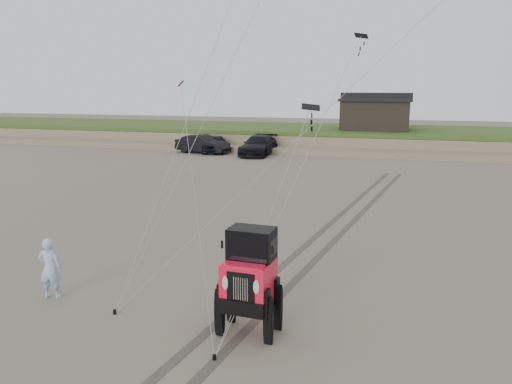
% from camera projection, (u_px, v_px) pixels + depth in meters
% --- Properties ---
extents(ground, '(160.00, 160.00, 0.00)m').
position_uv_depth(ground, '(204.00, 317.00, 12.38)').
color(ground, '#6B6054').
rests_on(ground, ground).
extents(dune_ridge, '(160.00, 14.25, 1.73)m').
position_uv_depth(dune_ridge, '(353.00, 138.00, 47.42)').
color(dune_ridge, '#7A6B54').
rests_on(dune_ridge, ground).
extents(cabin, '(6.40, 5.40, 3.35)m').
position_uv_depth(cabin, '(376.00, 113.00, 45.90)').
color(cabin, black).
rests_on(cabin, dune_ridge).
extents(truck_a, '(2.74, 4.66, 1.49)m').
position_uv_depth(truck_a, '(214.00, 144.00, 43.39)').
color(truck_a, black).
rests_on(truck_a, ground).
extents(truck_b, '(5.04, 2.59, 1.58)m').
position_uv_depth(truck_b, '(203.00, 144.00, 42.81)').
color(truck_b, black).
rests_on(truck_b, ground).
extents(truck_c, '(2.28, 5.59, 1.62)m').
position_uv_depth(truck_c, '(258.00, 145.00, 41.61)').
color(truck_c, black).
rests_on(truck_c, ground).
extents(jeep, '(2.58, 5.45, 1.99)m').
position_uv_depth(jeep, '(249.00, 293.00, 11.38)').
color(jeep, '#FC1638').
rests_on(jeep, ground).
extents(man, '(0.69, 0.54, 1.68)m').
position_uv_depth(man, '(50.00, 268.00, 13.36)').
color(man, '#98C0EC').
rests_on(man, ground).
extents(stake_main, '(0.08, 0.08, 0.12)m').
position_uv_depth(stake_main, '(115.00, 312.00, 12.54)').
color(stake_main, black).
rests_on(stake_main, ground).
extents(stake_aux, '(0.08, 0.08, 0.12)m').
position_uv_depth(stake_aux, '(214.00, 357.00, 10.43)').
color(stake_aux, black).
rests_on(stake_aux, ground).
extents(tire_tracks, '(5.22, 29.74, 0.01)m').
position_uv_depth(tire_tracks, '(330.00, 234.00, 19.34)').
color(tire_tracks, '#4C443D').
rests_on(tire_tracks, ground).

